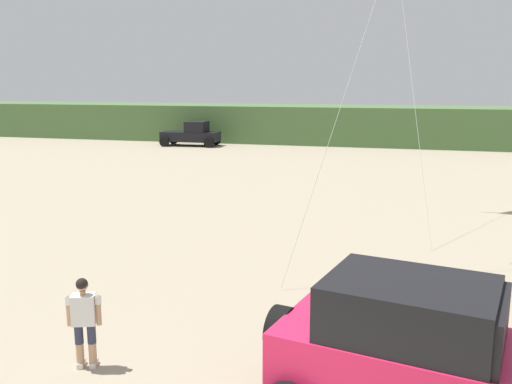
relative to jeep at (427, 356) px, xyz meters
name	(u,v)px	position (x,y,z in m)	size (l,w,h in m)	color
dune_ridge	(396,125)	(-1.67, 40.03, 0.35)	(90.00, 6.93, 3.10)	#4C703D
jeep	(427,356)	(0.00, 0.00, 0.00)	(5.01, 3.19, 2.26)	#EA2151
person_watching	(84,318)	(-5.73, 0.37, -0.26)	(0.59, 0.40, 1.67)	tan
distant_pickup	(192,134)	(-17.47, 34.27, -0.26)	(4.71, 2.63, 1.98)	black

